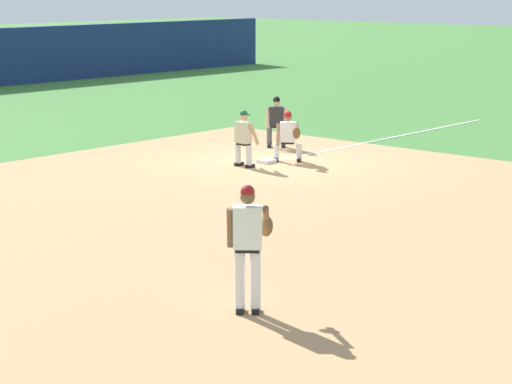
% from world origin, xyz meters
% --- Properties ---
extents(ground_plane, '(160.00, 160.00, 0.00)m').
position_xyz_m(ground_plane, '(0.00, 0.00, 0.00)').
color(ground_plane, '#3D7533').
extents(infield_dirt_patch, '(18.00, 18.00, 0.01)m').
position_xyz_m(infield_dirt_patch, '(-4.63, -3.86, 0.00)').
color(infield_dirt_patch, tan).
rests_on(infield_dirt_patch, ground).
extents(foul_line_stripe, '(11.08, 0.10, 0.00)m').
position_xyz_m(foul_line_stripe, '(5.54, 0.00, 0.01)').
color(foul_line_stripe, white).
rests_on(foul_line_stripe, ground).
extents(first_base_bag, '(0.38, 0.38, 0.09)m').
position_xyz_m(first_base_bag, '(0.00, 0.00, 0.04)').
color(first_base_bag, white).
rests_on(first_base_bag, ground).
extents(baseball, '(0.07, 0.07, 0.07)m').
position_xyz_m(baseball, '(-5.76, -4.74, 0.04)').
color(baseball, white).
rests_on(baseball, ground).
extents(pitcher, '(0.85, 0.57, 1.86)m').
position_xyz_m(pitcher, '(-9.23, -7.71, 1.06)').
color(pitcher, black).
rests_on(pitcher, ground).
extents(first_baseman, '(0.78, 1.06, 1.34)m').
position_xyz_m(first_baseman, '(0.49, -0.32, 0.73)').
color(first_baseman, black).
rests_on(first_baseman, ground).
extents(baserunner, '(0.46, 0.61, 1.46)m').
position_xyz_m(baserunner, '(-0.82, 0.05, 0.79)').
color(baserunner, black).
rests_on(baserunner, ground).
extents(umpire, '(0.66, 0.68, 1.46)m').
position_xyz_m(umpire, '(2.07, 1.43, 0.79)').
color(umpire, black).
rests_on(umpire, ground).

